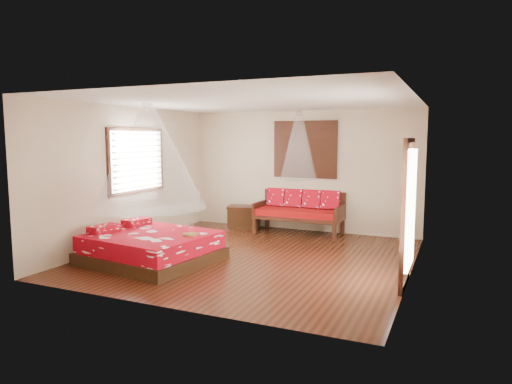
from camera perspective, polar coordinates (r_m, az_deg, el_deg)
room at (r=8.19m, az=-0.44°, el=1.43°), size 5.54×5.54×2.84m
bed at (r=8.29m, az=-13.02°, el=-6.73°), size 2.27×2.10×0.64m
daybed at (r=10.47m, az=5.50°, el=-2.29°), size 1.97×0.88×0.98m
storage_chest at (r=11.09m, az=-1.48°, el=-3.09°), size 0.88×0.73×0.53m
shutter_panel at (r=10.65m, az=6.14°, el=5.30°), size 1.52×0.06×1.32m
window_left at (r=9.76m, az=-14.63°, el=3.83°), size 0.10×1.74×1.34m
glazed_door at (r=6.94m, az=18.30°, el=-2.62°), size 0.08×1.02×2.16m
wine_tray at (r=7.93m, az=-8.21°, el=-4.96°), size 0.27×0.27×0.22m
mosquito_net_main at (r=8.06m, az=-13.23°, el=4.38°), size 1.93×1.93×1.80m
mosquito_net_daybed at (r=10.21m, az=5.35°, el=5.82°), size 0.81×0.81×1.50m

